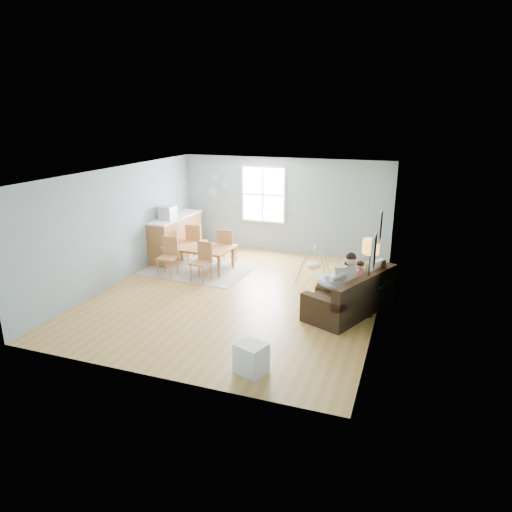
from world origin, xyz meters
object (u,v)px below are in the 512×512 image
at_px(counter, 176,236).
at_px(father, 339,281).
at_px(floor_lamp, 370,253).
at_px(dining_table, 199,258).
at_px(chair_sw, 169,254).
at_px(chair_ne, 226,244).
at_px(chair_se, 203,259).
at_px(monitor, 167,213).
at_px(toddler, 355,276).
at_px(chair_nw, 195,240).
at_px(sofa, 352,298).
at_px(storage_cube, 251,358).
at_px(baby_swing, 314,265).

bearing_deg(counter, father, -25.62).
distance_m(floor_lamp, dining_table, 4.73).
relative_size(chair_sw, chair_ne, 0.99).
xyz_separation_m(dining_table, chair_se, (0.45, -0.67, 0.23)).
height_order(father, monitor, monitor).
height_order(toddler, dining_table, toddler).
relative_size(chair_nw, counter, 0.49).
relative_size(chair_ne, monitor, 2.39).
distance_m(dining_table, chair_nw, 0.84).
xyz_separation_m(floor_lamp, chair_sw, (-4.91, 0.78, -0.75)).
bearing_deg(sofa, storage_cube, -112.27).
bearing_deg(chair_nw, storage_cube, -54.78).
distance_m(chair_nw, baby_swing, 3.41).
height_order(toddler, chair_se, toddler).
relative_size(chair_se, chair_nw, 0.92).
bearing_deg(father, chair_sw, 167.74).
bearing_deg(chair_ne, monitor, -172.91).
bearing_deg(baby_swing, chair_ne, 172.11).
height_order(chair_se, counter, counter).
height_order(floor_lamp, dining_table, floor_lamp).
height_order(chair_sw, monitor, monitor).
bearing_deg(dining_table, baby_swing, 8.97).
bearing_deg(monitor, toddler, -16.61).
relative_size(storage_cube, counter, 0.26).
distance_m(sofa, dining_table, 4.32).
distance_m(toddler, monitor, 5.47).
height_order(sofa, father, father).
relative_size(toddler, chair_ne, 0.86).
relative_size(father, floor_lamp, 0.86).
bearing_deg(monitor, counter, 90.98).
height_order(storage_cube, chair_se, chair_se).
relative_size(storage_cube, dining_table, 0.32).
height_order(toddler, chair_nw, toddler).
bearing_deg(baby_swing, chair_sw, -165.41).
distance_m(father, chair_nw, 4.84).
height_order(storage_cube, chair_sw, chair_sw).
distance_m(sofa, chair_nw, 4.97).
distance_m(toddler, chair_nw, 4.89).
height_order(floor_lamp, chair_nw, floor_lamp).
bearing_deg(chair_nw, sofa, -23.87).
height_order(floor_lamp, chair_se, floor_lamp).
bearing_deg(counter, sofa, -22.49).
relative_size(floor_lamp, chair_nw, 1.54).
relative_size(sofa, father, 1.70).
bearing_deg(chair_nw, baby_swing, -6.42).
bearing_deg(storage_cube, sofa, 67.73).
bearing_deg(chair_ne, counter, 173.24).
relative_size(chair_nw, chair_ne, 1.05).
relative_size(floor_lamp, dining_table, 0.91).
relative_size(sofa, monitor, 5.64).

